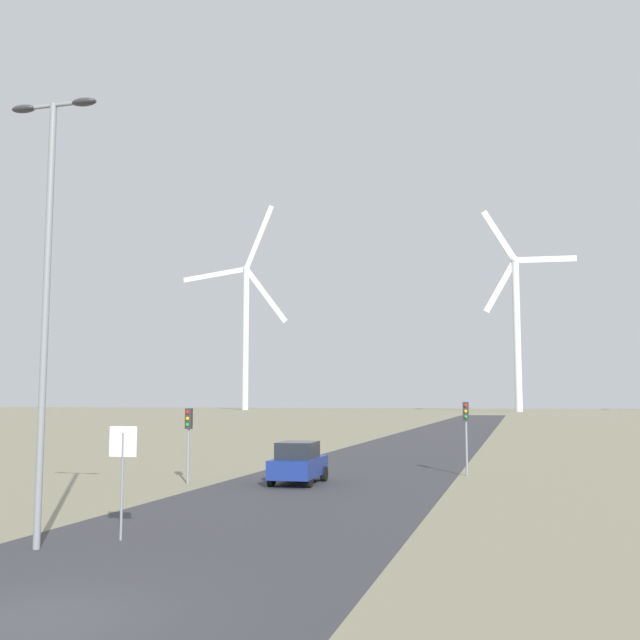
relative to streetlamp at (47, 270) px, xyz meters
name	(u,v)px	position (x,y,z in m)	size (l,w,h in m)	color
ground_plane	(35,620)	(3.67, -5.17, -6.98)	(600.00, 600.00, 0.00)	gray
road_surface	(416,446)	(3.67, 42.83, -6.97)	(10.00, 240.00, 0.01)	#38383D
streetlamp	(47,270)	(0.00, 0.00, 0.00)	(2.51, 0.32, 11.45)	gray
stop_sign_near	(123,460)	(1.41, 1.58, -4.90)	(0.81, 0.07, 2.97)	gray
traffic_light_post_near_left	(188,428)	(-2.51, 14.16, -4.56)	(0.28, 0.34, 3.28)	gray
traffic_light_post_near_right	(466,421)	(9.09, 20.80, -4.37)	(0.28, 0.34, 3.55)	gray
car_approaching	(298,463)	(2.18, 15.39, -6.06)	(1.98, 4.18, 1.83)	navy
wind_turbine_far_left	(246,321)	(-80.69, 230.14, 24.15)	(39.49, 2.60, 72.38)	silver
wind_turbine_left	(517,318)	(11.66, 216.03, 21.12)	(27.77, 3.12, 61.91)	silver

